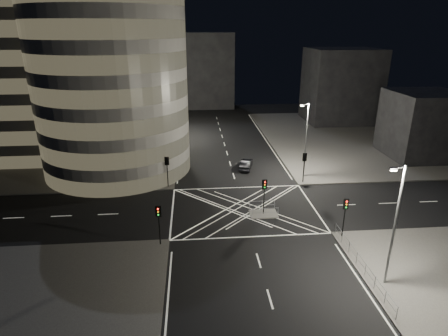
{
  "coord_description": "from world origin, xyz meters",
  "views": [
    {
      "loc": [
        -5.43,
        -37.55,
        19.32
      ],
      "look_at": [
        -1.75,
        5.33,
        3.0
      ],
      "focal_mm": 30.0,
      "sensor_mm": 36.0,
      "label": 1
    }
  ],
  "objects": [
    {
      "name": "sedan",
      "position": [
        2.09,
        12.68,
        0.71
      ],
      "size": [
        2.61,
        4.53,
        1.41
      ],
      "primitive_type": "imported",
      "rotation": [
        0.0,
        0.0,
        2.86
      ],
      "color": "black",
      "rests_on": "ground"
    },
    {
      "name": "street_lamp_right_near",
      "position": [
        9.44,
        -14.0,
        5.54
      ],
      "size": [
        1.25,
        0.25,
        10.0
      ],
      "color": "slate",
      "rests_on": "sidewalk_near_right"
    },
    {
      "name": "railing_island_south",
      "position": [
        2.0,
        -2.4,
        0.7
      ],
      "size": [
        2.8,
        0.06,
        1.1
      ],
      "primitive_type": "cube",
      "color": "slate",
      "rests_on": "central_island"
    },
    {
      "name": "street_lamp_right_far",
      "position": [
        9.44,
        9.0,
        5.54
      ],
      "size": [
        1.25,
        0.25,
        10.0
      ],
      "color": "slate",
      "rests_on": "sidewalk_far_right"
    },
    {
      "name": "tree_a",
      "position": [
        -10.5,
        9.0,
        5.11
      ],
      "size": [
        4.65,
        4.65,
        7.64
      ],
      "color": "black",
      "rests_on": "sidewalk_far_left"
    },
    {
      "name": "tree_c",
      "position": [
        -10.5,
        21.0,
        4.8
      ],
      "size": [
        4.33,
        4.33,
        7.15
      ],
      "color": "black",
      "rests_on": "sidewalk_far_left"
    },
    {
      "name": "traffic_signal_island",
      "position": [
        2.0,
        -1.5,
        2.91
      ],
      "size": [
        0.55,
        0.22,
        4.0
      ],
      "color": "black",
      "rests_on": "central_island"
    },
    {
      "name": "street_lamp_left_far",
      "position": [
        -9.44,
        30.0,
        5.54
      ],
      "size": [
        1.25,
        0.25,
        10.0
      ],
      "color": "slate",
      "rests_on": "sidewalk_far_left"
    },
    {
      "name": "ground",
      "position": [
        0.0,
        0.0,
        0.0
      ],
      "size": [
        120.0,
        120.0,
        0.0
      ],
      "primitive_type": "plane",
      "color": "black",
      "rests_on": "ground"
    },
    {
      "name": "traffic_signal_nr",
      "position": [
        8.8,
        -6.8,
        2.91
      ],
      "size": [
        0.55,
        0.22,
        4.0
      ],
      "color": "black",
      "rests_on": "sidewalk_near_right"
    },
    {
      "name": "sidewalk_far_right",
      "position": [
        29.0,
        27.0,
        0.07
      ],
      "size": [
        42.0,
        42.0,
        0.15
      ],
      "primitive_type": "cube",
      "color": "#494644",
      "rests_on": "ground"
    },
    {
      "name": "tree_e",
      "position": [
        -10.5,
        33.0,
        4.59
      ],
      "size": [
        4.1,
        4.1,
        6.82
      ],
      "color": "black",
      "rests_on": "sidewalk_far_left"
    },
    {
      "name": "central_island",
      "position": [
        2.0,
        -1.5,
        0.07
      ],
      "size": [
        3.0,
        2.0,
        0.15
      ],
      "primitive_type": "cube",
      "color": "slate",
      "rests_on": "ground"
    },
    {
      "name": "sidewalk_far_left",
      "position": [
        -29.0,
        27.0,
        0.07
      ],
      "size": [
        42.0,
        42.0,
        0.15
      ],
      "primitive_type": "cube",
      "color": "#494644",
      "rests_on": "ground"
    },
    {
      "name": "tree_d",
      "position": [
        -10.5,
        27.0,
        5.38
      ],
      "size": [
        5.01,
        5.01,
        8.12
      ],
      "color": "black",
      "rests_on": "sidewalk_far_left"
    },
    {
      "name": "railing_island_north",
      "position": [
        2.0,
        -0.6,
        0.7
      ],
      "size": [
        2.8,
        0.06,
        1.1
      ],
      "primitive_type": "cube",
      "color": "slate",
      "rests_on": "central_island"
    },
    {
      "name": "building_right_near",
      "position": [
        30.0,
        16.0,
        5.15
      ],
      "size": [
        10.0,
        10.0,
        10.0
      ],
      "primitive_type": "cube",
      "color": "black",
      "rests_on": "sidewalk_far_right"
    },
    {
      "name": "building_far_end",
      "position": [
        -4.0,
        58.0,
        9.0
      ],
      "size": [
        18.0,
        8.0,
        18.0
      ],
      "primitive_type": "cube",
      "color": "black",
      "rests_on": "ground"
    },
    {
      "name": "railing_near_right",
      "position": [
        8.3,
        -12.15,
        0.7
      ],
      "size": [
        0.06,
        11.7,
        1.1
      ],
      "primitive_type": "cube",
      "color": "slate",
      "rests_on": "sidewalk_near_right"
    },
    {
      "name": "traffic_signal_fl",
      "position": [
        -8.8,
        6.8,
        2.91
      ],
      "size": [
        0.55,
        0.22,
        4.0
      ],
      "color": "black",
      "rests_on": "sidewalk_far_left"
    },
    {
      "name": "traffic_signal_fr",
      "position": [
        8.8,
        6.8,
        2.91
      ],
      "size": [
        0.55,
        0.22,
        4.0
      ],
      "color": "black",
      "rests_on": "sidewalk_far_right"
    },
    {
      "name": "building_right_far",
      "position": [
        26.0,
        40.0,
        7.65
      ],
      "size": [
        14.0,
        12.0,
        15.0
      ],
      "primitive_type": "cube",
      "color": "black",
      "rests_on": "sidewalk_far_right"
    },
    {
      "name": "office_tower_curved",
      "position": [
        -20.74,
        18.74,
        12.65
      ],
      "size": [
        30.0,
        29.0,
        27.2
      ],
      "color": "gray",
      "rests_on": "sidewalk_far_left"
    },
    {
      "name": "tree_b",
      "position": [
        -10.5,
        15.0,
        5.17
      ],
      "size": [
        3.93,
        3.93,
        7.29
      ],
      "color": "black",
      "rests_on": "sidewalk_far_left"
    },
    {
      "name": "street_lamp_left_near",
      "position": [
        -9.44,
        12.0,
        5.54
      ],
      "size": [
        1.25,
        0.25,
        10.0
      ],
      "color": "slate",
      "rests_on": "sidewalk_far_left"
    },
    {
      "name": "office_block_rear",
      "position": [
        -22.0,
        42.0,
        11.15
      ],
      "size": [
        24.0,
        16.0,
        22.0
      ],
      "primitive_type": "cube",
      "color": "gray",
      "rests_on": "sidewalk_far_left"
    },
    {
      "name": "traffic_signal_nl",
      "position": [
        -8.8,
        -6.8,
        2.91
      ],
      "size": [
        0.55,
        0.22,
        4.0
      ],
      "color": "black",
      "rests_on": "sidewalk_near_left"
    }
  ]
}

